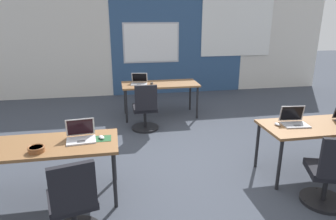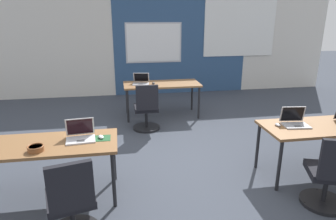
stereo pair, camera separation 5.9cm
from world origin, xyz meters
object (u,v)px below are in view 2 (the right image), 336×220
(desk_near_right, at_px, (322,129))
(chair_near_left_inner, at_px, (72,206))
(desk_near_left, at_px, (47,148))
(mouse_far_left, at_px, (153,83))
(chair_near_right_inner, at_px, (330,178))
(desk_far_center, at_px, (162,86))
(laptop_near_right_inner, at_px, (295,121))
(mouse_near_right_inner, at_px, (278,125))
(laptop_near_left_inner, at_px, (80,135))
(mouse_near_left_inner, at_px, (101,137))
(snack_bowl, at_px, (36,148))
(chair_far_left, at_px, (147,111))
(laptop_far_left, at_px, (141,82))

(desk_near_right, distance_m, chair_near_left_inner, 3.26)
(desk_near_left, xyz_separation_m, mouse_far_left, (1.57, 2.78, 0.08))
(desk_near_left, distance_m, desk_near_right, 3.50)
(chair_near_right_inner, bearing_deg, desk_far_center, -49.06)
(desk_far_center, bearing_deg, laptop_near_right_inner, -63.07)
(mouse_near_right_inner, bearing_deg, chair_near_right_inner, -73.24)
(laptop_near_left_inner, relative_size, mouse_near_left_inner, 3.13)
(snack_bowl, bearing_deg, desk_near_right, 3.06)
(chair_near_right_inner, bearing_deg, chair_far_left, -37.33)
(chair_near_left_inner, relative_size, laptop_near_right_inner, 2.58)
(desk_near_left, distance_m, laptop_near_left_inner, 0.40)
(mouse_near_left_inner, distance_m, laptop_near_right_inner, 2.52)
(laptop_near_left_inner, bearing_deg, mouse_near_right_inner, -5.36)
(laptop_near_right_inner, relative_size, laptop_far_left, 0.94)
(mouse_near_right_inner, bearing_deg, mouse_far_left, 116.11)
(laptop_near_right_inner, height_order, mouse_near_right_inner, laptop_near_right_inner)
(desk_far_center, height_order, mouse_far_left, mouse_far_left)
(laptop_far_left, bearing_deg, desk_far_center, 6.34)
(desk_far_center, relative_size, chair_near_right_inner, 1.74)
(chair_far_left, bearing_deg, chair_near_right_inner, 123.12)
(chair_far_left, xyz_separation_m, snack_bowl, (-1.41, -2.21, 0.38))
(desk_near_right, bearing_deg, laptop_near_left_inner, 178.85)
(desk_far_center, height_order, snack_bowl, snack_bowl)
(desk_far_center, xyz_separation_m, laptop_near_left_inner, (-1.37, -2.74, 0.11))
(chair_near_left_inner, height_order, laptop_far_left, laptop_far_left)
(laptop_near_left_inner, bearing_deg, chair_far_left, 58.10)
(mouse_near_left_inner, bearing_deg, desk_near_right, -0.81)
(desk_near_left, height_order, chair_near_left_inner, chair_near_left_inner)
(desk_near_right, bearing_deg, snack_bowl, -176.94)
(mouse_near_right_inner, height_order, laptop_far_left, laptop_far_left)
(desk_near_right, relative_size, chair_near_right_inner, 1.74)
(desk_near_right, relative_size, desk_far_center, 1.00)
(desk_near_right, xyz_separation_m, chair_near_left_inner, (-3.15, -0.77, -0.28))
(chair_near_right_inner, bearing_deg, laptop_near_right_inner, -70.57)
(desk_near_right, distance_m, mouse_near_right_inner, 0.61)
(desk_near_left, relative_size, snack_bowl, 9.01)
(chair_near_right_inner, relative_size, snack_bowl, 5.18)
(desk_far_center, distance_m, mouse_near_left_inner, 2.99)
(desk_near_left, bearing_deg, chair_far_left, 56.41)
(chair_near_right_inner, xyz_separation_m, laptop_far_left, (-1.82, 3.54, 0.39))
(laptop_near_left_inner, height_order, laptop_far_left, laptop_near_left_inner)
(laptop_near_left_inner, bearing_deg, laptop_near_right_inner, -5.40)
(mouse_near_left_inner, bearing_deg, chair_near_left_inner, -108.24)
(mouse_near_left_inner, height_order, mouse_far_left, mouse_near_left_inner)
(chair_near_right_inner, height_order, laptop_far_left, laptop_far_left)
(mouse_far_left, bearing_deg, mouse_near_left_inner, -109.26)
(laptop_near_left_inner, bearing_deg, mouse_far_left, 60.65)
(desk_near_right, distance_m, mouse_near_left_inner, 2.89)
(chair_near_left_inner, bearing_deg, desk_far_center, -125.66)
(mouse_near_right_inner, distance_m, snack_bowl, 2.98)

